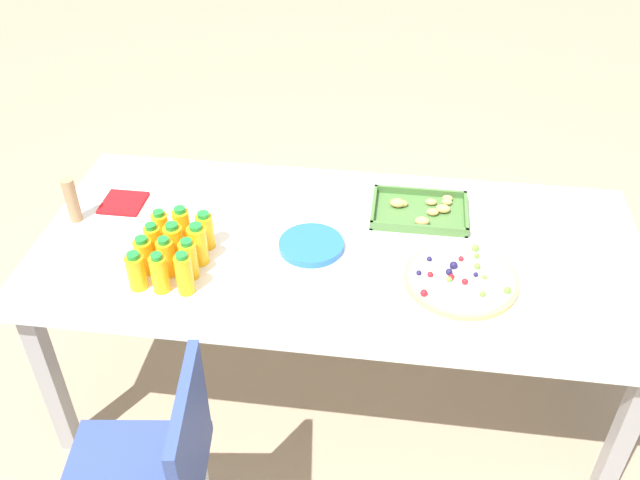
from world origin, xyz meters
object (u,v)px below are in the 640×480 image
juice_bottle_4 (166,257)px  juice_bottle_7 (174,243)px  party_table (338,259)px  juice_bottle_6 (154,243)px  fruit_pizza (461,279)px  juice_bottle_3 (144,256)px  plate_stack (311,245)px  juice_bottle_10 (182,228)px  juice_bottle_11 (205,231)px  snack_tray (420,211)px  juice_bottle_0 (136,271)px  napkin_stack (123,203)px  chair_near_left (154,472)px  juice_bottle_5 (189,260)px  juice_bottle_2 (184,274)px  cardboard_tube (72,200)px  juice_bottle_1 (159,274)px  juice_bottle_8 (198,245)px  juice_bottle_9 (161,228)px

juice_bottle_4 → juice_bottle_7: (0.00, 0.08, 0.00)m
party_table → juice_bottle_6: juice_bottle_6 is taller
juice_bottle_4 → fruit_pizza: size_ratio=0.39×
juice_bottle_3 → party_table: bearing=20.1°
juice_bottle_3 → plate_stack: (0.51, 0.19, -0.05)m
juice_bottle_3 → juice_bottle_10: juice_bottle_10 is taller
juice_bottle_11 → snack_tray: 0.77m
juice_bottle_0 → napkin_stack: bearing=116.3°
party_table → chair_near_left: (-0.42, -0.78, -0.18)m
chair_near_left → juice_bottle_6: 0.72m
juice_bottle_5 → plate_stack: juice_bottle_5 is taller
juice_bottle_2 → juice_bottle_7: 0.17m
juice_bottle_7 → juice_bottle_2: bearing=-62.3°
cardboard_tube → juice_bottle_4: bearing=-30.2°
fruit_pizza → juice_bottle_0: bearing=-171.0°
plate_stack → chair_near_left: bearing=-113.9°
juice_bottle_10 → juice_bottle_11: (0.08, 0.00, -0.01)m
fruit_pizza → juice_bottle_1: bearing=-170.0°
juice_bottle_1 → fruit_pizza: 0.94m
juice_bottle_11 → fruit_pizza: 0.85m
juice_bottle_0 → juice_bottle_8: bearing=43.0°
juice_bottle_0 → juice_bottle_9: 0.23m
juice_bottle_9 → fruit_pizza: bearing=-3.9°
juice_bottle_2 → juice_bottle_9: bearing=123.2°
juice_bottle_2 → fruit_pizza: juice_bottle_2 is taller
juice_bottle_7 → fruit_pizza: 0.93m
juice_bottle_5 → cardboard_tube: bearing=153.5°
juice_bottle_3 → juice_bottle_6: 0.07m
juice_bottle_5 → plate_stack: (0.36, 0.20, -0.06)m
juice_bottle_4 → cardboard_tube: 0.48m
party_table → napkin_stack: bearing=170.5°
juice_bottle_4 → snack_tray: juice_bottle_4 is taller
juice_bottle_0 → juice_bottle_10: 0.24m
plate_stack → cardboard_tube: size_ratio=1.31×
party_table → juice_bottle_2: bearing=-145.9°
party_table → cardboard_tube: (-0.94, 0.02, 0.15)m
party_table → juice_bottle_2: juice_bottle_2 is taller
party_table → fruit_pizza: size_ratio=5.68×
juice_bottle_0 → juice_bottle_1: size_ratio=0.94×
chair_near_left → juice_bottle_7: 0.71m
party_table → juice_bottle_11: size_ratio=14.87×
party_table → juice_bottle_2: (-0.44, -0.30, 0.13)m
juice_bottle_10 → party_table: bearing=7.5°
fruit_pizza → cardboard_tube: (-1.35, 0.16, 0.07)m
juice_bottle_3 → juice_bottle_8: bearing=23.3°
juice_bottle_3 → napkin_stack: (-0.21, 0.35, -0.06)m
juice_bottle_9 → juice_bottle_11: (0.15, 0.00, 0.00)m
juice_bottle_6 → plate_stack: 0.52m
juice_bottle_1 → juice_bottle_2: size_ratio=0.94×
juice_bottle_1 → cardboard_tube: (-0.42, 0.32, 0.02)m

